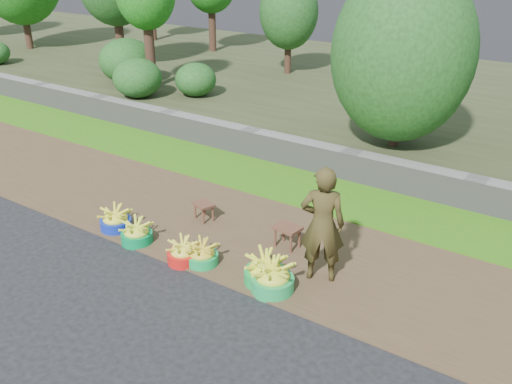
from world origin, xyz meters
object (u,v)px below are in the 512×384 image
Objects in this scene: stool_right at (287,231)px; vendor_woman at (322,225)px; basin_c at (183,253)px; basin_f at (273,278)px; basin_b at (137,233)px; basin_e at (265,271)px; stool_left at (204,206)px; basin_a at (116,220)px; basin_d at (202,255)px.

stool_right is 0.26× the size of vendor_woman.
basin_f is (1.40, 0.11, 0.04)m from basin_c.
basin_b is 0.29× the size of vendor_woman.
basin_e reaches higher than basin_c.
stool_left is (0.38, 1.10, 0.09)m from basin_b.
basin_a reaches higher than basin_b.
basin_e is at bearing 17.44° from vendor_woman.
basin_e is 0.96m from vendor_woman.
basin_f is 0.35× the size of vendor_woman.
vendor_woman is at bearing -10.59° from stool_left.
stool_left is at bearing -179.64° from stool_right.
basin_f reaches higher than stool_right.
vendor_woman reaches higher than stool_left.
basin_e is 0.20m from basin_f.
stool_left is 1.53m from stool_right.
basin_b is (0.56, -0.11, -0.01)m from basin_a.
basin_e is at bearing -27.67° from stool_left.
basin_e reaches higher than basin_b.
stool_left is at bearing 127.94° from basin_d.
basin_d is at bearing -3.52° from vendor_woman.
basin_d is (1.73, -0.04, -0.01)m from basin_a.
basin_e is at bearing 151.64° from basin_f.
stool_right is (2.47, 1.00, 0.12)m from basin_a.
basin_a is at bearing 168.87° from basin_b.
basin_c is 1.24m from basin_e.
basin_d is at bearing -52.06° from stool_left.
vendor_woman is (1.76, 0.70, 0.66)m from basin_c.
basin_b is 1.05× the size of basin_d.
basin_d is 1.09× the size of stool_right.
basin_a is 1.08× the size of basin_d.
vendor_woman reaches higher than basin_b.
stool_left is at bearing 152.27° from basin_f.
basin_d is at bearing 22.67° from basin_c.
basin_a is 2.66m from stool_right.
basin_f is 2.20m from stool_left.
stool_left is at bearing 115.88° from basin_c.
basin_b is 2.84m from vendor_woman.
basin_c is at bearing -130.72° from stool_right.
vendor_woman reaches higher than basin_e.
basin_b is 2.15m from basin_e.
basin_c is at bearing -157.33° from basin_d.
stool_left is (-1.95, 1.02, 0.06)m from basin_f.
stool_right is at bearing 111.78° from basin_f.
stool_right is (-0.41, 1.03, 0.10)m from basin_f.
basin_d is 1.13× the size of stool_left.
basin_c is 1.10× the size of stool_right.
basin_e is (1.22, 0.21, 0.03)m from basin_c.
basin_c is 0.27m from basin_d.
basin_b is at bearing -11.13° from basin_a.
basin_f is 0.93m from vendor_woman.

